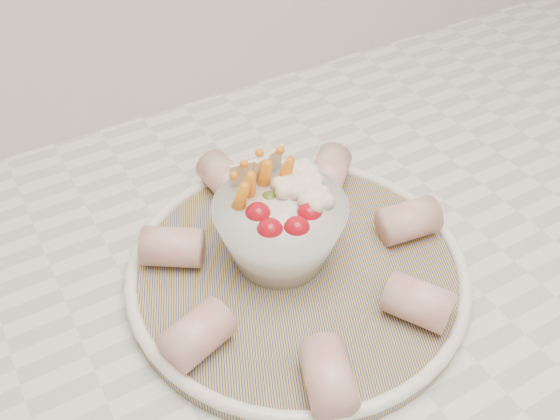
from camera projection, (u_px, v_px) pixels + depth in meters
serving_platter at (297, 270)px, 0.59m from camera, size 0.42×0.42×0.02m
veggie_bowl at (281, 226)px, 0.57m from camera, size 0.12×0.12×0.10m
cured_meat_rolls at (296, 253)px, 0.57m from camera, size 0.30×0.32×0.04m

